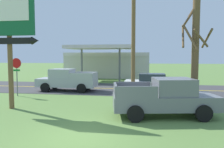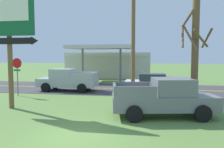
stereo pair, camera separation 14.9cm
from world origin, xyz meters
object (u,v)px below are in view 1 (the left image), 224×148
object	(u,v)px
utility_pole	(133,30)
car_white_mid_lane	(151,83)
pickup_grey_parked_on_lawn	(166,98)
pickup_silver_on_road	(66,80)
motel_sign	(9,26)
stop_sign	(17,70)
bare_tree	(195,46)
gas_station	(108,64)

from	to	relation	value
utility_pole	car_white_mid_lane	size ratio (longest dim) A/B	2.12
pickup_grey_parked_on_lawn	pickup_silver_on_road	world-z (taller)	same
car_white_mid_lane	motel_sign	bearing A→B (deg)	-138.70
stop_sign	bare_tree	xyz separation A→B (m)	(12.66, -2.54, 1.64)
utility_pole	pickup_silver_on_road	distance (m)	8.41
pickup_grey_parked_on_lawn	bare_tree	bearing A→B (deg)	45.68
motel_sign	car_white_mid_lane	bearing A→B (deg)	41.30
pickup_silver_on_road	utility_pole	bearing A→B (deg)	-34.31
pickup_grey_parked_on_lawn	pickup_silver_on_road	bearing A→B (deg)	137.69
pickup_grey_parked_on_lawn	stop_sign	bearing A→B (deg)	158.57
pickup_silver_on_road	stop_sign	bearing A→B (deg)	-133.14
gas_station	stop_sign	bearing A→B (deg)	-103.69
stop_sign	pickup_grey_parked_on_lawn	bearing A→B (deg)	-21.43
bare_tree	car_white_mid_lane	distance (m)	6.72
pickup_silver_on_road	car_white_mid_lane	world-z (taller)	pickup_silver_on_road
pickup_grey_parked_on_lawn	car_white_mid_lane	world-z (taller)	pickup_grey_parked_on_lawn
gas_station	car_white_mid_lane	world-z (taller)	gas_station
utility_pole	gas_station	world-z (taller)	utility_pole
gas_station	car_white_mid_lane	xyz separation A→B (m)	(6.10, -14.00, -1.11)
bare_tree	car_white_mid_lane	bearing A→B (deg)	113.27
utility_pole	gas_station	bearing A→B (deg)	105.08
stop_sign	utility_pole	size ratio (longest dim) A/B	0.33
gas_station	car_white_mid_lane	distance (m)	15.31
stop_sign	gas_station	distance (m)	17.55
motel_sign	pickup_silver_on_road	xyz separation A→B (m)	(0.71, 7.11, -3.85)
motel_sign	pickup_silver_on_road	bearing A→B (deg)	84.30
motel_sign	car_white_mid_lane	world-z (taller)	motel_sign
motel_sign	stop_sign	bearing A→B (deg)	117.96
utility_pole	bare_tree	size ratio (longest dim) A/B	1.22
utility_pole	pickup_silver_on_road	world-z (taller)	utility_pole
utility_pole	gas_station	distance (m)	19.09
stop_sign	pickup_grey_parked_on_lawn	size ratio (longest dim) A/B	0.54
bare_tree	pickup_silver_on_road	world-z (taller)	bare_tree
bare_tree	pickup_silver_on_road	bearing A→B (deg)	150.26
gas_station	bare_tree	bearing A→B (deg)	-66.54
stop_sign	utility_pole	world-z (taller)	utility_pole
bare_tree	gas_station	size ratio (longest dim) A/B	0.61
stop_sign	car_white_mid_lane	bearing A→B (deg)	16.60
motel_sign	stop_sign	size ratio (longest dim) A/B	2.35
stop_sign	car_white_mid_lane	xyz separation A→B (m)	(10.25, 3.06, -1.20)
motel_sign	stop_sign	world-z (taller)	motel_sign
bare_tree	gas_station	world-z (taller)	bare_tree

